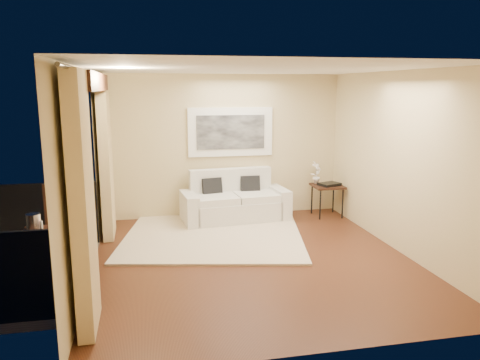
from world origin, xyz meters
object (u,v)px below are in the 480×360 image
object	(u,v)px
balcony_chair_far	(62,212)
ice_bucket	(34,221)
orchid	(316,172)
sofa	(234,203)
side_table	(327,188)
bistro_table	(47,237)

from	to	relation	value
balcony_chair_far	ice_bucket	size ratio (longest dim) A/B	5.40
orchid	balcony_chair_far	bearing A→B (deg)	-164.00
sofa	side_table	bearing A→B (deg)	-8.29
sofa	balcony_chair_far	size ratio (longest dim) A/B	1.87
sofa	balcony_chair_far	distance (m)	3.11
ice_bucket	side_table	bearing A→B (deg)	23.62
orchid	balcony_chair_far	xyz separation A→B (m)	(-4.49, -1.29, -0.20)
sofa	ice_bucket	distance (m)	3.77
balcony_chair_far	ice_bucket	distance (m)	1.03
ice_bucket	bistro_table	bearing A→B (deg)	-35.26
bistro_table	balcony_chair_far	xyz separation A→B (m)	(0.01, 1.12, 0.04)
balcony_chair_far	orchid	bearing A→B (deg)	-168.08
bistro_table	orchid	bearing A→B (deg)	28.12
side_table	bistro_table	bearing A→B (deg)	-154.48
orchid	bistro_table	size ratio (longest dim) A/B	0.65
side_table	ice_bucket	size ratio (longest dim) A/B	3.06
balcony_chair_far	sofa	bearing A→B (deg)	-161.20
orchid	balcony_chair_far	distance (m)	4.67
side_table	balcony_chair_far	bearing A→B (deg)	-166.58
balcony_chair_far	bistro_table	bearing A→B (deg)	85.19
orchid	side_table	bearing A→B (deg)	-46.09
orchid	ice_bucket	bearing A→B (deg)	-153.85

